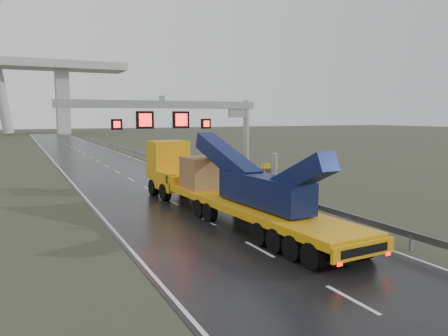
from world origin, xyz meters
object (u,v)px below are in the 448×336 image
sign_gantry (190,121)px  striped_barrier (261,193)px  exit_sign_pair (269,171)px  heavy_haul_truck (213,182)px

sign_gantry → striped_barrier: (3.90, -3.99, -5.07)m
exit_sign_pair → striped_barrier: exit_sign_pair is taller
sign_gantry → heavy_haul_truck: size_ratio=0.70×
heavy_haul_truck → striped_barrier: bearing=20.2°
heavy_haul_truck → exit_sign_pair: bearing=31.8°
striped_barrier → sign_gantry: bearing=123.0°
sign_gantry → exit_sign_pair: bearing=-8.8°
sign_gantry → exit_sign_pair: sign_gantry is taller
exit_sign_pair → heavy_haul_truck: bearing=-121.1°
sign_gantry → exit_sign_pair: (6.38, -0.99, -4.01)m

